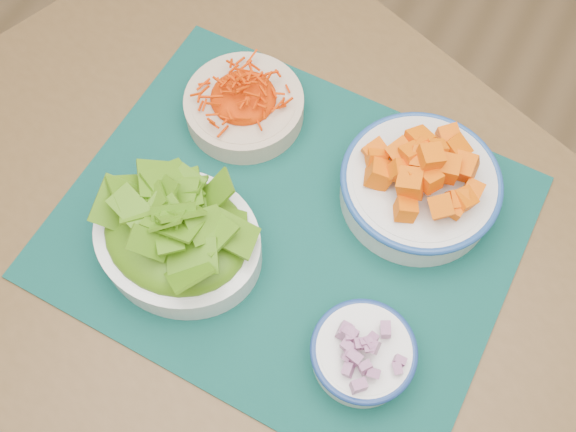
% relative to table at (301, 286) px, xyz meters
% --- Properties ---
extents(ground, '(4.00, 4.00, 0.00)m').
position_rel_table_xyz_m(ground, '(-0.18, 0.11, -0.66)').
color(ground, olive).
rests_on(ground, ground).
extents(table, '(1.48, 1.23, 0.75)m').
position_rel_table_xyz_m(table, '(0.00, 0.00, 0.00)').
color(table, brown).
rests_on(table, ground).
extents(placemat, '(0.62, 0.50, 0.00)m').
position_rel_table_xyz_m(placemat, '(-0.04, 0.04, 0.09)').
color(placemat, '#062D29').
rests_on(placemat, table).
extents(carrot_bowl, '(0.22, 0.22, 0.07)m').
position_rel_table_xyz_m(carrot_bowl, '(-0.19, 0.18, 0.13)').
color(carrot_bowl, beige).
rests_on(carrot_bowl, placemat).
extents(squash_bowl, '(0.23, 0.23, 0.11)m').
position_rel_table_xyz_m(squash_bowl, '(0.10, 0.17, 0.15)').
color(squash_bowl, silver).
rests_on(squash_bowl, placemat).
extents(lettuce_bowl, '(0.23, 0.20, 0.10)m').
position_rel_table_xyz_m(lettuce_bowl, '(-0.16, -0.06, 0.14)').
color(lettuce_bowl, white).
rests_on(lettuce_bowl, placemat).
extents(onion_bowl, '(0.15, 0.15, 0.07)m').
position_rel_table_xyz_m(onion_bowl, '(0.13, -0.08, 0.13)').
color(onion_bowl, white).
rests_on(onion_bowl, placemat).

